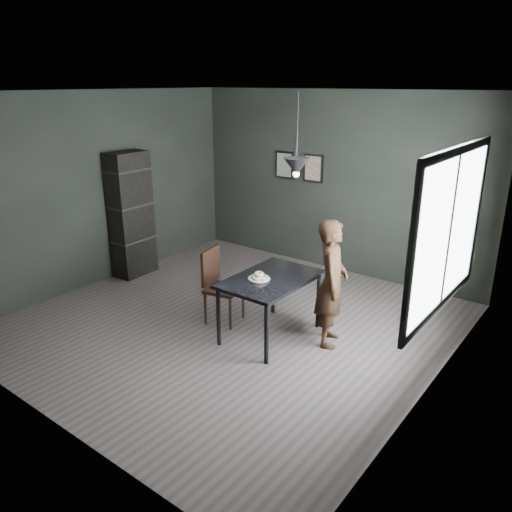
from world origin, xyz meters
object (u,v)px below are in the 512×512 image
Objects in this scene: wood_chair at (218,281)px; shelf_unit at (131,215)px; woman at (332,283)px; cafe_table at (270,284)px; pendant_lamp at (296,166)px; white_plate at (259,279)px.

wood_chair is 2.23m from shelf_unit.
cafe_table is at bearing 89.89° from woman.
woman is at bearing -4.25° from shelf_unit.
wood_chair is 1.10× the size of pendant_lamp.
cafe_table is 5.22× the size of white_plate.
shelf_unit is (-2.85, 0.50, 0.21)m from white_plate.
woman is 1.47m from wood_chair.
pendant_lamp is (1.02, 0.16, 1.51)m from wood_chair.
shelf_unit is at bearing 156.12° from wood_chair.
pendant_lamp is (3.17, -0.28, 1.09)m from shelf_unit.
shelf_unit is 2.22× the size of pendant_lamp.
cafe_table is at bearing -10.23° from shelf_unit.
shelf_unit is (-2.92, 0.38, 0.29)m from cafe_table.
cafe_table is 1.39× the size of pendant_lamp.
white_plate is 0.27× the size of pendant_lamp.
woman is at bearing 26.11° from pendant_lamp.
wood_chair is at bearing 174.15° from white_plate.
pendant_lamp is at bearing 21.80° from cafe_table.
pendant_lamp is at bearing -7.87° from shelf_unit.
woman is 0.78× the size of shelf_unit.
wood_chair is (-0.70, 0.07, -0.22)m from white_plate.
cafe_table is 0.62× the size of shelf_unit.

